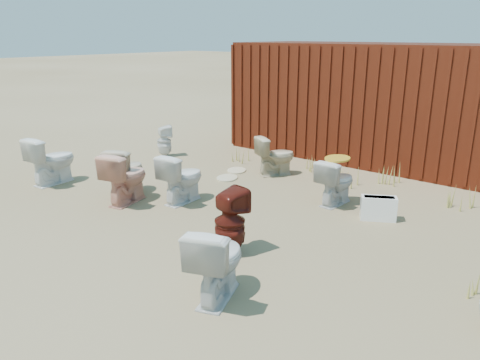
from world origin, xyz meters
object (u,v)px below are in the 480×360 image
Objects in this scene: toilet_back_yellowlid at (336,182)px; toilet_front_e at (217,261)px; toilet_front_pink at (126,177)px; toilet_front_c at (182,178)px; toilet_back_beige_left at (126,171)px; loose_tank at (378,208)px; toilet_back_beige_right at (276,156)px; toilet_front_a at (52,160)px; toilet_front_maroon at (230,222)px; shipping_container at (376,101)px; toilet_back_a at (164,141)px.

toilet_front_e is at bearing 101.03° from toilet_back_yellowlid.
toilet_front_pink reaches higher than toilet_front_c.
toilet_back_beige_left is 4.07m from loose_tank.
toilet_front_e is 1.09× the size of toilet_back_beige_right.
toilet_front_pink is at bearing -178.25° from toilet_front_a.
toilet_back_yellowlid is 1.47× the size of loose_tank.
toilet_front_maroon is 1.01m from toilet_front_e.
toilet_back_beige_right is (-2.07, 3.95, -0.03)m from toilet_front_e.
toilet_front_c is at bearing 40.87° from toilet_back_yellowlid.
toilet_front_e is (1.26, -6.49, -0.79)m from shipping_container.
toilet_front_a reaches higher than toilet_front_e.
shipping_container reaches higher than toilet_back_beige_left.
toilet_back_a is 2.73m from toilet_back_beige_right.
toilet_front_e reaches higher than toilet_back_a.
toilet_back_beige_left is 2.81m from toilet_back_beige_right.
toilet_back_yellowlid is (-0.40, 3.23, -0.04)m from toilet_front_e.
toilet_front_a is 1.58m from toilet_back_beige_left.
toilet_back_beige_left is at bearing -44.69° from toilet_front_e.
toilet_front_maroon is 1.21× the size of toilet_back_a.
toilet_front_a is 1.08× the size of toilet_front_c.
toilet_front_maroon is at bearing -82.90° from shipping_container.
toilet_front_a is 1.03× the size of toilet_front_pink.
toilet_front_pink is 2.49m from toilet_front_maroon.
toilet_back_beige_left is (-2.79, 0.60, -0.01)m from toilet_front_maroon.
toilet_front_pink reaches higher than toilet_back_a.
toilet_front_a reaches higher than toilet_back_beige_right.
toilet_back_a is at bearing -81.23° from toilet_back_beige_left.
toilet_back_yellowlid is at bearing -173.97° from toilet_back_beige_left.
toilet_front_a is at bearing -123.12° from shipping_container.
toilet_front_c is (-1.09, -4.72, -0.80)m from shipping_container.
toilet_front_e reaches higher than loose_tank.
shipping_container is at bearing -71.37° from toilet_back_yellowlid.
shipping_container is 7.51× the size of toilet_front_c.
toilet_front_a is 4.99m from toilet_back_yellowlid.
toilet_front_pink is at bearing 0.23° from toilet_front_maroon.
toilet_front_pink is 3.89m from loose_tank.
toilet_back_beige_left is (1.51, 0.47, -0.03)m from toilet_front_a.
toilet_front_c is 2.20m from toilet_back_beige_right.
toilet_front_a is at bearing -7.64° from toilet_front_pink.
toilet_front_a is 1.06× the size of toilet_front_e.
toilet_front_c is at bearing 173.29° from toilet_back_a.
toilet_front_maroon reaches higher than toilet_back_beige_left.
toilet_back_beige_left is 1.10× the size of toilet_back_yellowlid.
shipping_container is 2.79m from toilet_back_beige_right.
toilet_front_c is at bearing -19.15° from toilet_front_maroon.
toilet_back_beige_right is 1.02× the size of toilet_back_yellowlid.
loose_tank is (0.95, 2.19, -0.24)m from toilet_front_maroon.
toilet_front_a is 4.95m from toilet_front_e.
toilet_back_beige_right is at bearing -83.69° from toilet_front_e.
toilet_front_pink is 2.92m from toilet_back_beige_right.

